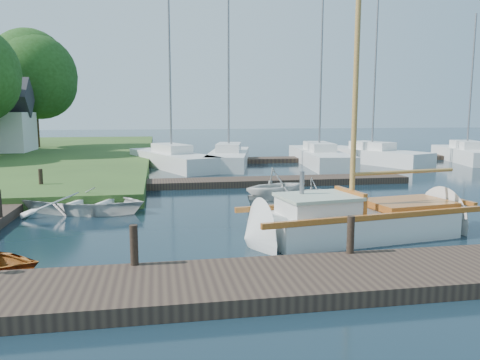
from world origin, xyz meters
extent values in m
plane|color=black|center=(0.00, 0.00, 0.00)|extent=(160.00, 160.00, 0.00)
cube|color=#2F231D|center=(0.00, -6.00, 0.15)|extent=(18.00, 2.20, 0.30)
cube|color=#2F231D|center=(2.00, 6.50, 0.15)|extent=(14.00, 1.60, 0.30)
cube|color=#2F231D|center=(10.00, 16.00, 0.15)|extent=(30.00, 1.60, 0.30)
cylinder|color=black|center=(-3.00, -5.00, 0.70)|extent=(0.16, 0.16, 0.80)
cylinder|color=black|center=(1.50, -5.00, 0.70)|extent=(0.16, 0.16, 0.80)
cylinder|color=black|center=(-7.00, 5.00, 0.70)|extent=(0.16, 0.16, 0.80)
cube|color=silver|center=(2.67, -2.75, 0.23)|extent=(5.24, 2.72, 0.90)
cone|color=silver|center=(5.69, -2.30, 0.23)|extent=(1.58, 2.13, 1.96)
cone|color=silver|center=(-0.24, -3.19, 0.23)|extent=(1.28, 2.09, 1.96)
cube|color=#934815|center=(2.53, -1.82, 0.74)|extent=(6.15, 1.04, 0.14)
cube|color=#934815|center=(2.81, -3.68, 0.74)|extent=(6.15, 1.04, 0.14)
cube|color=#934815|center=(6.04, -2.25, 0.74)|extent=(0.28, 1.11, 0.14)
cube|color=silver|center=(1.49, -2.93, 0.90)|extent=(1.99, 1.65, 0.44)
cube|color=#A2B39D|center=(1.49, -2.93, 1.15)|extent=(2.10, 1.76, 0.08)
cube|color=#934815|center=(2.43, -2.79, 0.98)|extent=(0.33, 1.40, 0.60)
cylinder|color=slate|center=(1.15, -2.67, 1.48)|extent=(0.12, 0.12, 0.60)
cube|color=#934815|center=(4.26, -2.51, 0.78)|extent=(2.40, 1.81, 0.20)
cylinder|color=brown|center=(2.48, -2.78, 4.88)|extent=(0.14, 0.14, 8.40)
cylinder|color=brown|center=(4.06, -2.54, 1.68)|extent=(3.18, 0.57, 0.10)
imported|color=silver|center=(-4.89, 1.79, 0.43)|extent=(4.99, 4.35, 0.86)
imported|color=silver|center=(1.82, 2.45, 0.69)|extent=(3.23, 3.02, 1.38)
imported|color=silver|center=(2.17, 1.57, 0.33)|extent=(3.46, 2.71, 0.65)
imported|color=silver|center=(3.19, 2.19, 0.49)|extent=(1.92, 1.67, 0.99)
cube|color=silver|center=(-1.66, 14.14, 0.45)|extent=(5.30, 8.95, 0.90)
cube|color=silver|center=(-1.66, 14.14, 1.15)|extent=(2.44, 3.37, 0.50)
cylinder|color=slate|center=(-1.66, 14.14, 6.27)|extent=(0.12, 0.12, 10.74)
cube|color=silver|center=(1.84, 14.26, 0.45)|extent=(3.93, 8.30, 0.90)
cube|color=silver|center=(1.84, 14.26, 1.15)|extent=(1.99, 3.05, 0.50)
cylinder|color=slate|center=(1.84, 14.26, 5.74)|extent=(0.12, 0.12, 9.67)
cube|color=silver|center=(7.59, 14.07, 0.45)|extent=(3.27, 9.85, 0.90)
cube|color=silver|center=(7.59, 14.07, 1.15)|extent=(1.77, 3.52, 0.50)
cylinder|color=slate|center=(7.59, 14.07, 6.36)|extent=(0.12, 0.12, 10.93)
cube|color=silver|center=(11.26, 14.25, 0.45)|extent=(5.14, 8.19, 0.90)
cube|color=silver|center=(11.26, 14.25, 1.15)|extent=(2.38, 3.11, 0.50)
cylinder|color=slate|center=(11.26, 14.25, 5.84)|extent=(0.12, 0.12, 9.88)
cube|color=silver|center=(17.94, 14.01, 0.45)|extent=(3.79, 7.50, 0.90)
cube|color=silver|center=(17.94, 14.01, 1.15)|extent=(1.94, 2.77, 0.50)
cylinder|color=slate|center=(17.94, 14.01, 5.25)|extent=(0.12, 0.12, 8.70)
cylinder|color=#332114|center=(-12.00, 26.00, 2.34)|extent=(0.36, 0.36, 3.67)
sphere|color=#1C3D11|center=(-12.00, 26.00, 6.11)|extent=(6.73, 6.73, 6.73)
sphere|color=#1C3D11|center=(-11.50, 25.70, 5.60)|extent=(5.71, 5.71, 5.71)
sphere|color=#1C3D11|center=(-12.40, 26.40, 6.82)|extent=(6.12, 6.12, 6.12)
camera|label=1|loc=(-2.51, -14.10, 3.27)|focal=35.00mm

